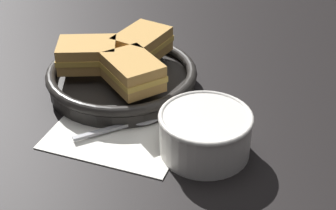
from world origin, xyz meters
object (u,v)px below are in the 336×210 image
soup_bowl (205,131)px  sandwich_near_right (133,72)px  skillet (122,78)px  sandwich_far_left (142,44)px  sandwich_near_left (87,55)px  spoon (135,122)px

soup_bowl → sandwich_near_right: (-0.14, 0.10, 0.03)m
skillet → sandwich_far_left: bearing=67.9°
skillet → sandwich_far_left: 0.07m
soup_bowl → sandwich_near_left: sandwich_near_left is taller
spoon → skillet: bearing=77.6°
soup_bowl → skillet: size_ratio=0.52×
sandwich_near_right → sandwich_far_left: bearing=97.9°
soup_bowl → sandwich_far_left: size_ratio=1.16×
skillet → spoon: bearing=-62.6°
skillet → sandwich_near_right: 0.07m
skillet → sandwich_near_left: sandwich_near_left is taller
spoon → sandwich_near_left: size_ratio=1.03×
skillet → sandwich_near_right: bearing=-52.1°
soup_bowl → spoon: bearing=163.5°
soup_bowl → sandwich_far_left: (-0.15, 0.20, 0.03)m
soup_bowl → spoon: size_ratio=1.13×
soup_bowl → skillet: 0.23m
soup_bowl → sandwich_far_left: bearing=127.9°
soup_bowl → sandwich_far_left: sandwich_far_left is taller
sandwich_near_left → sandwich_far_left: size_ratio=1.00×
soup_bowl → skillet: bearing=140.9°
sandwich_far_left → sandwich_near_right: bearing=-82.1°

